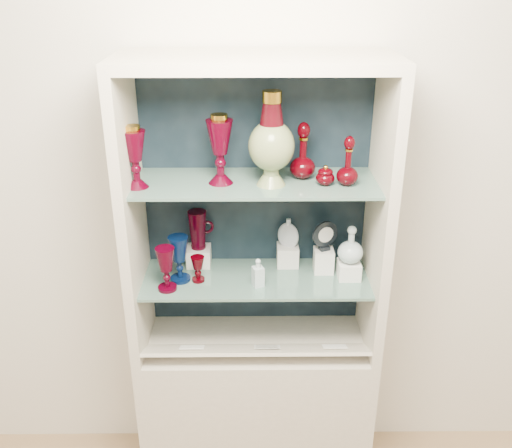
{
  "coord_description": "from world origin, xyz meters",
  "views": [
    {
      "loc": [
        -0.02,
        -0.49,
        2.23
      ],
      "look_at": [
        0.0,
        1.53,
        1.3
      ],
      "focal_mm": 40.0,
      "sensor_mm": 36.0,
      "label": 1
    }
  ],
  "objects_px": {
    "ruby_goblet_tall": "(166,269)",
    "ruby_decanter_a": "(348,158)",
    "flat_flask": "(288,232)",
    "cameo_medallion": "(325,235)",
    "clear_square_bottle": "(258,272)",
    "clear_round_decanter": "(351,245)",
    "pedestal_lamp_left": "(135,157)",
    "cobalt_goblet": "(179,259)",
    "ruby_goblet_small": "(198,269)",
    "pedestal_lamp_right": "(220,149)",
    "enamel_urn": "(272,139)",
    "ruby_pitcher": "(198,230)",
    "ruby_decanter_b": "(303,149)",
    "lidded_bowl": "(325,175)"
  },
  "relations": [
    {
      "from": "cobalt_goblet",
      "to": "clear_square_bottle",
      "type": "relative_size",
      "value": 1.62
    },
    {
      "from": "cobalt_goblet",
      "to": "flat_flask",
      "type": "bearing_deg",
      "value": 15.93
    },
    {
      "from": "pedestal_lamp_right",
      "to": "cobalt_goblet",
      "type": "xyz_separation_m",
      "value": [
        -0.18,
        -0.01,
        -0.45
      ]
    },
    {
      "from": "clear_square_bottle",
      "to": "flat_flask",
      "type": "distance_m",
      "value": 0.24
    },
    {
      "from": "ruby_decanter_b",
      "to": "ruby_goblet_tall",
      "type": "relative_size",
      "value": 1.27
    },
    {
      "from": "ruby_goblet_tall",
      "to": "clear_square_bottle",
      "type": "distance_m",
      "value": 0.36
    },
    {
      "from": "pedestal_lamp_right",
      "to": "flat_flask",
      "type": "relative_size",
      "value": 2.03
    },
    {
      "from": "lidded_bowl",
      "to": "ruby_goblet_tall",
      "type": "relative_size",
      "value": 0.44
    },
    {
      "from": "pedestal_lamp_right",
      "to": "ruby_decanter_b",
      "type": "distance_m",
      "value": 0.32
    },
    {
      "from": "pedestal_lamp_right",
      "to": "ruby_goblet_small",
      "type": "distance_m",
      "value": 0.51
    },
    {
      "from": "pedestal_lamp_left",
      "to": "ruby_goblet_small",
      "type": "bearing_deg",
      "value": 7.83
    },
    {
      "from": "clear_round_decanter",
      "to": "cameo_medallion",
      "type": "distance_m",
      "value": 0.11
    },
    {
      "from": "ruby_decanter_a",
      "to": "cameo_medallion",
      "type": "distance_m",
      "value": 0.37
    },
    {
      "from": "ruby_decanter_a",
      "to": "lidded_bowl",
      "type": "relative_size",
      "value": 2.64
    },
    {
      "from": "enamel_urn",
      "to": "cameo_medallion",
      "type": "relative_size",
      "value": 2.65
    },
    {
      "from": "clear_square_bottle",
      "to": "cameo_medallion",
      "type": "relative_size",
      "value": 0.91
    },
    {
      "from": "clear_square_bottle",
      "to": "ruby_decanter_b",
      "type": "bearing_deg",
      "value": 30.75
    },
    {
      "from": "ruby_decanter_a",
      "to": "cobalt_goblet",
      "type": "distance_m",
      "value": 0.78
    },
    {
      "from": "ruby_decanter_a",
      "to": "cobalt_goblet",
      "type": "xyz_separation_m",
      "value": [
        -0.65,
        0.02,
        -0.43
      ]
    },
    {
      "from": "ruby_decanter_a",
      "to": "cameo_medallion",
      "type": "xyz_separation_m",
      "value": [
        -0.06,
        0.09,
        -0.36
      ]
    },
    {
      "from": "ruby_decanter_a",
      "to": "clear_square_bottle",
      "type": "height_order",
      "value": "ruby_decanter_a"
    },
    {
      "from": "enamel_urn",
      "to": "ruby_pitcher",
      "type": "relative_size",
      "value": 2.11
    },
    {
      "from": "enamel_urn",
      "to": "flat_flask",
      "type": "bearing_deg",
      "value": 60.09
    },
    {
      "from": "ruby_goblet_small",
      "to": "clear_round_decanter",
      "type": "height_order",
      "value": "clear_round_decanter"
    },
    {
      "from": "enamel_urn",
      "to": "lidded_bowl",
      "type": "height_order",
      "value": "enamel_urn"
    },
    {
      "from": "pedestal_lamp_left",
      "to": "clear_round_decanter",
      "type": "bearing_deg",
      "value": 3.55
    },
    {
      "from": "ruby_decanter_b",
      "to": "ruby_pitcher",
      "type": "xyz_separation_m",
      "value": [
        -0.42,
        0.08,
        -0.37
      ]
    },
    {
      "from": "ruby_goblet_small",
      "to": "clear_round_decanter",
      "type": "bearing_deg",
      "value": 2.11
    },
    {
      "from": "ruby_decanter_a",
      "to": "flat_flask",
      "type": "relative_size",
      "value": 1.63
    },
    {
      "from": "clear_square_bottle",
      "to": "ruby_goblet_tall",
      "type": "bearing_deg",
      "value": -175.9
    },
    {
      "from": "ruby_goblet_tall",
      "to": "ruby_decanter_a",
      "type": "bearing_deg",
      "value": 4.29
    },
    {
      "from": "lidded_bowl",
      "to": "ruby_goblet_small",
      "type": "height_order",
      "value": "lidded_bowl"
    },
    {
      "from": "ruby_goblet_tall",
      "to": "clear_round_decanter",
      "type": "distance_m",
      "value": 0.74
    },
    {
      "from": "enamel_urn",
      "to": "cameo_medallion",
      "type": "height_order",
      "value": "enamel_urn"
    },
    {
      "from": "enamel_urn",
      "to": "ruby_decanter_a",
      "type": "height_order",
      "value": "enamel_urn"
    },
    {
      "from": "flat_flask",
      "to": "ruby_decanter_a",
      "type": "bearing_deg",
      "value": -13.17
    },
    {
      "from": "ruby_goblet_tall",
      "to": "ruby_pitcher",
      "type": "bearing_deg",
      "value": 62.03
    },
    {
      "from": "enamel_urn",
      "to": "ruby_goblet_tall",
      "type": "height_order",
      "value": "enamel_urn"
    },
    {
      "from": "ruby_goblet_tall",
      "to": "flat_flask",
      "type": "distance_m",
      "value": 0.53
    },
    {
      "from": "pedestal_lamp_left",
      "to": "cobalt_goblet",
      "type": "distance_m",
      "value": 0.46
    },
    {
      "from": "flat_flask",
      "to": "clear_square_bottle",
      "type": "bearing_deg",
      "value": -104.01
    },
    {
      "from": "ruby_goblet_tall",
      "to": "flat_flask",
      "type": "relative_size",
      "value": 1.42
    },
    {
      "from": "enamel_urn",
      "to": "ruby_goblet_small",
      "type": "bearing_deg",
      "value": 179.07
    },
    {
      "from": "pedestal_lamp_left",
      "to": "cameo_medallion",
      "type": "distance_m",
      "value": 0.82
    },
    {
      "from": "pedestal_lamp_right",
      "to": "lidded_bowl",
      "type": "height_order",
      "value": "pedestal_lamp_right"
    },
    {
      "from": "enamel_urn",
      "to": "clear_round_decanter",
      "type": "height_order",
      "value": "enamel_urn"
    },
    {
      "from": "ruby_decanter_b",
      "to": "flat_flask",
      "type": "xyz_separation_m",
      "value": [
        -0.04,
        0.07,
        -0.38
      ]
    },
    {
      "from": "pedestal_lamp_left",
      "to": "ruby_decanter_a",
      "type": "relative_size",
      "value": 1.11
    },
    {
      "from": "enamel_urn",
      "to": "flat_flask",
      "type": "height_order",
      "value": "enamel_urn"
    },
    {
      "from": "enamel_urn",
      "to": "ruby_decanter_b",
      "type": "height_order",
      "value": "enamel_urn"
    }
  ]
}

